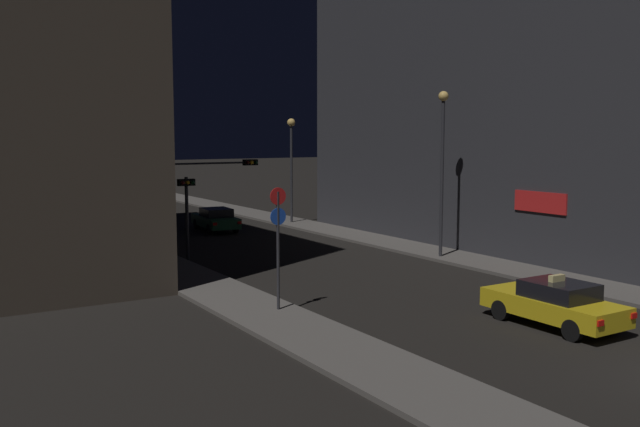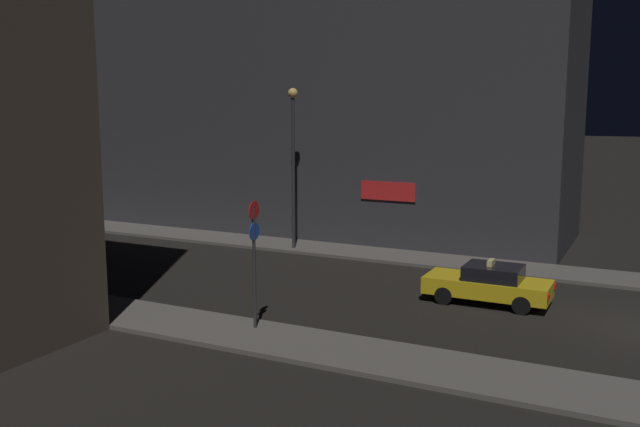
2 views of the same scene
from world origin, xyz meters
TOP-DOWN VIEW (x-y plane):
  - sidewalk_left at (-6.28, 27.67)m, footprint 2.66×59.34m
  - sidewalk_right at (6.28, 27.67)m, footprint 2.66×59.34m
  - building_facade_right at (11.98, 17.04)m, footprint 8.82×26.48m
  - taxi at (0.71, 5.22)m, footprint 1.83×4.45m
  - far_car at (0.44, 30.53)m, footprint 2.19×4.59m
  - traffic_light_overhead at (-2.47, 25.10)m, footprint 5.37×0.42m
  - traffic_light_left_kerb at (-4.70, 21.87)m, footprint 0.80×0.42m
  - sign_pole_left at (-5.73, 11.06)m, footprint 0.57×0.10m
  - street_lamp_near_block at (5.63, 15.90)m, footprint 0.47×0.47m
  - street_lamp_far_block at (6.05, 30.98)m, footprint 0.52×0.52m

SIDE VIEW (x-z plane):
  - sidewalk_left at x=-6.28m, z-range 0.00..0.14m
  - sidewalk_right at x=6.28m, z-range 0.00..0.14m
  - far_car at x=0.44m, z-range 0.02..1.44m
  - taxi at x=0.71m, z-range -0.07..1.55m
  - sign_pole_left at x=-5.73m, z-range 0.56..4.59m
  - traffic_light_left_kerb at x=-4.70m, z-range 0.84..4.76m
  - traffic_light_overhead at x=-2.47m, z-range 1.14..5.78m
  - street_lamp_far_block at x=6.05m, z-range 1.48..8.27m
  - street_lamp_near_block at x=5.63m, z-range 1.31..9.05m
  - building_facade_right at x=11.98m, z-range 0.00..16.45m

